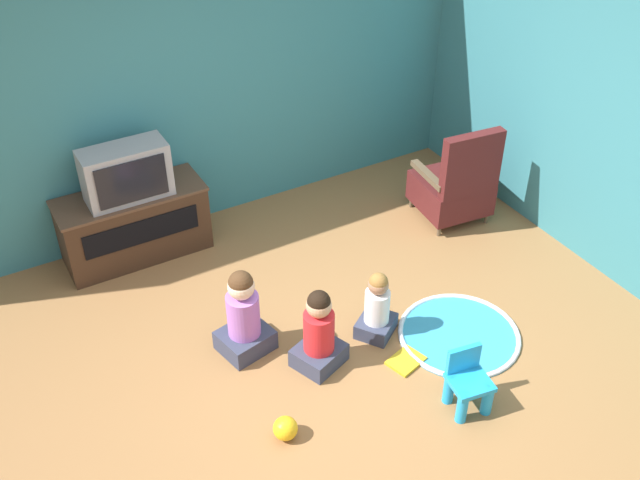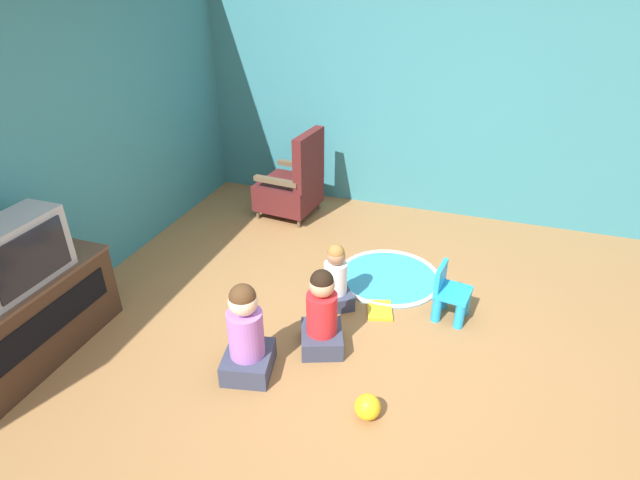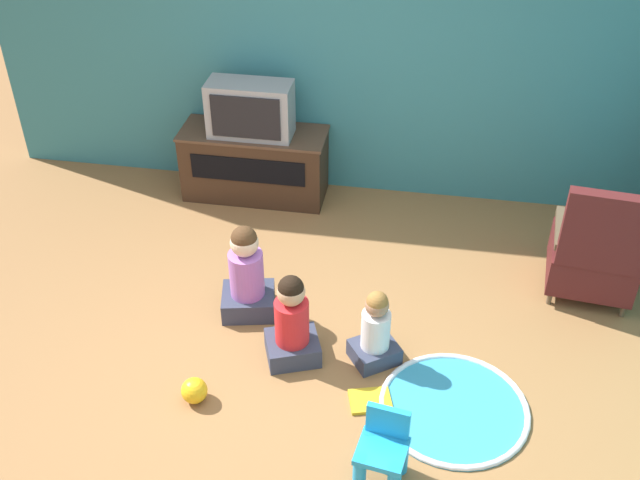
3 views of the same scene
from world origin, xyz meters
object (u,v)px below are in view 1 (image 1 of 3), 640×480
Objects in this scene: yellow_kid_chair at (468,385)px; child_watching_right at (244,317)px; toy_ball at (285,428)px; black_armchair at (455,186)px; child_watching_center at (377,308)px; book at (406,361)px; tv_cabinet at (134,223)px; child_watching_left at (319,333)px; television at (126,173)px.

child_watching_right is (-1.07, 1.23, 0.12)m from yellow_kid_chair.
toy_ball is (-1.19, 0.36, -0.11)m from yellow_kid_chair.
black_armchair is 2.13× the size of yellow_kid_chair.
yellow_kid_chair is at bearing 60.64° from black_armchair.
yellow_kid_chair is 1.63m from child_watching_right.
child_watching_center reaches higher than book.
toy_ball is 1.08m from book.
tv_cabinet is at bearing 89.42° from child_watching_center.
black_armchair is at bearing -18.76° from tv_cabinet.
child_watching_right is (0.31, -1.51, -0.01)m from tv_cabinet.
child_watching_right is at bearing 127.34° from book.
toy_ball is (-2.50, -1.47, -0.27)m from black_armchair.
yellow_kid_chair is at bearing -63.35° from tv_cabinet.
book is (0.55, -0.31, -0.27)m from child_watching_left.
black_armchair is (2.68, -0.91, 0.04)m from tv_cabinet.
child_watching_left is (-0.67, 0.84, 0.09)m from yellow_kid_chair.
yellow_kid_chair is at bearing -115.77° from child_watching_center.
child_watching_right is (-0.40, 0.40, 0.02)m from child_watching_left.
book is (1.07, 0.16, -0.07)m from toy_ball.
black_armchair reaches higher than child_watching_center.
tv_cabinet is at bearing 125.39° from yellow_kid_chair.
child_watching_center is 1.89× the size of book.
child_watching_left reaches higher than child_watching_center.
child_watching_center is (-1.44, -0.93, -0.11)m from black_armchair.
child_watching_left is 4.06× the size of toy_ball.
child_watching_left reaches higher than yellow_kid_chair.
black_armchair is at bearing 30.50° from toy_ball.
television is 2.30× the size of book.
child_watching_right is at bearing 114.16° from child_watching_left.
child_watching_right is at bearing 125.68° from child_watching_center.
black_armchair reaches higher than yellow_kid_chair.
black_armchair is at bearing 2.21° from child_watching_right.
black_armchair is 2.26m from yellow_kid_chair.
book is (0.02, -0.37, -0.23)m from child_watching_center.
yellow_kid_chair is 1.25m from toy_ball.
child_watching_left is 1.18× the size of child_watching_center.
tv_cabinet is at bearing 90.00° from television.
child_watching_center is 1.19m from toy_ball.
tv_cabinet is 4.11× the size of book.
toy_ball is at bearing 36.63° from black_armchair.
black_armchair is 1.45× the size of child_watching_left.
toy_ball is (-1.05, -0.54, -0.16)m from child_watching_center.
black_armchair is 5.90× the size of toy_ball.
yellow_kid_chair is at bearing -62.97° from television.
child_watching_right is (-2.37, -0.60, -0.04)m from black_armchair.
tv_cabinet is at bearing -12.64° from black_armchair.
child_watching_left is at bearing -69.20° from television.
toy_ball is (0.19, -2.38, -0.23)m from tv_cabinet.
child_watching_center is (0.53, 0.06, -0.04)m from child_watching_left.
child_watching_right is (0.31, -1.46, -0.52)m from television.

